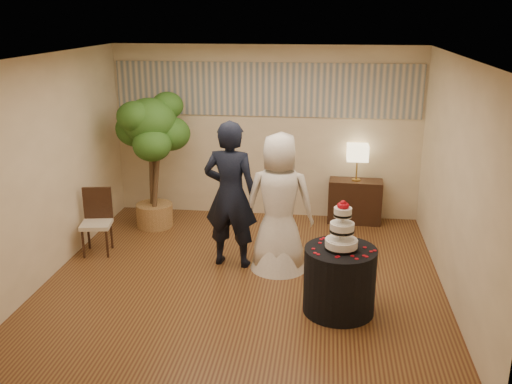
# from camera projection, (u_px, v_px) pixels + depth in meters

# --- Properties ---
(floor) EXTENTS (5.00, 5.00, 0.00)m
(floor) POSITION_uv_depth(u_px,v_px,m) (244.00, 278.00, 7.35)
(floor) COLOR brown
(floor) RESTS_ON ground
(ceiling) EXTENTS (5.00, 5.00, 0.00)m
(ceiling) POSITION_uv_depth(u_px,v_px,m) (243.00, 56.00, 6.50)
(ceiling) COLOR white
(ceiling) RESTS_ON wall_back
(wall_back) EXTENTS (5.00, 0.06, 2.80)m
(wall_back) POSITION_uv_depth(u_px,v_px,m) (266.00, 133.00, 9.29)
(wall_back) COLOR beige
(wall_back) RESTS_ON ground
(wall_front) EXTENTS (5.00, 0.06, 2.80)m
(wall_front) POSITION_uv_depth(u_px,v_px,m) (198.00, 259.00, 4.57)
(wall_front) COLOR beige
(wall_front) RESTS_ON ground
(wall_left) EXTENTS (0.06, 5.00, 2.80)m
(wall_left) POSITION_uv_depth(u_px,v_px,m) (49.00, 167.00, 7.23)
(wall_left) COLOR beige
(wall_left) RESTS_ON ground
(wall_right) EXTENTS (0.06, 5.00, 2.80)m
(wall_right) POSITION_uv_depth(u_px,v_px,m) (456.00, 182.00, 6.63)
(wall_right) COLOR beige
(wall_right) RESTS_ON ground
(mural_border) EXTENTS (4.90, 0.02, 0.85)m
(mural_border) POSITION_uv_depth(u_px,v_px,m) (266.00, 90.00, 9.06)
(mural_border) COLOR #A5A397
(mural_border) RESTS_ON wall_back
(groom) EXTENTS (0.77, 0.56, 1.98)m
(groom) POSITION_uv_depth(u_px,v_px,m) (231.00, 195.00, 7.49)
(groom) COLOR black
(groom) RESTS_ON floor
(bride) EXTENTS (0.92, 0.77, 1.85)m
(bride) POSITION_uv_depth(u_px,v_px,m) (279.00, 203.00, 7.39)
(bride) COLOR white
(bride) RESTS_ON floor
(cake_table) EXTENTS (0.92, 0.92, 0.77)m
(cake_table) POSITION_uv_depth(u_px,v_px,m) (339.00, 280.00, 6.45)
(cake_table) COLOR black
(cake_table) RESTS_ON floor
(wedding_cake) EXTENTS (0.37, 0.37, 0.57)m
(wedding_cake) POSITION_uv_depth(u_px,v_px,m) (342.00, 225.00, 6.24)
(wedding_cake) COLOR white
(wedding_cake) RESTS_ON cake_table
(console) EXTENTS (0.86, 0.42, 0.71)m
(console) POSITION_uv_depth(u_px,v_px,m) (355.00, 201.00, 9.23)
(console) COLOR black
(console) RESTS_ON floor
(table_lamp) EXTENTS (0.33, 0.33, 0.58)m
(table_lamp) POSITION_uv_depth(u_px,v_px,m) (357.00, 163.00, 9.03)
(table_lamp) COLOR beige
(table_lamp) RESTS_ON console
(ficus_tree) EXTENTS (1.16, 1.16, 2.16)m
(ficus_tree) POSITION_uv_depth(u_px,v_px,m) (152.00, 161.00, 8.82)
(ficus_tree) COLOR #2E5D1D
(ficus_tree) RESTS_ON floor
(side_chair) EXTENTS (0.49, 0.51, 0.92)m
(side_chair) POSITION_uv_depth(u_px,v_px,m) (96.00, 223.00, 7.99)
(side_chair) COLOR black
(side_chair) RESTS_ON floor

